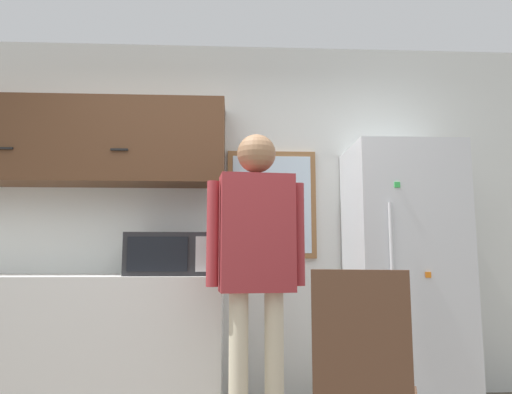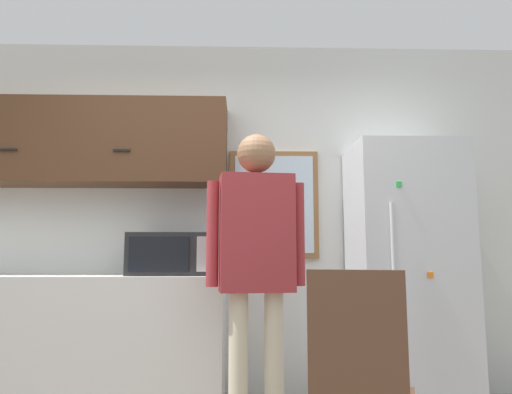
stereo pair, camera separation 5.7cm
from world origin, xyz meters
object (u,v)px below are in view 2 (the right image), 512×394
Objects in this scene: microwave at (171,254)px; refrigerator at (407,273)px; person at (256,248)px; chair at (361,382)px.

microwave is 0.31× the size of refrigerator.
refrigerator is at bearing 19.92° from person.
chair is (-0.67, -1.30, -0.38)m from refrigerator.
microwave is 1.72m from chair.
refrigerator is 1.51m from chair.
person reaches higher than chair.
person is at bearing -43.62° from microwave.
person is at bearing -42.96° from chair.
person is 1.80× the size of chair.
person is (0.58, -0.55, 0.03)m from microwave.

